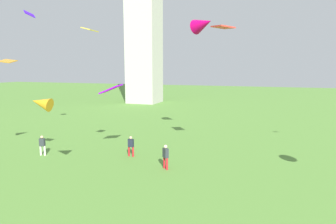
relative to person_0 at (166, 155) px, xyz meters
name	(u,v)px	position (x,y,z in m)	size (l,w,h in m)	color
person_0	(166,155)	(0.00, 0.00, 0.00)	(0.54, 0.52, 1.82)	red
person_2	(42,144)	(-11.00, -0.28, -0.06)	(0.52, 0.33, 1.71)	silver
person_3	(131,145)	(-3.79, 1.94, -0.05)	(0.54, 0.26, 1.73)	red
kite_flying_0	(223,27)	(3.56, 2.18, 9.21)	(1.91, 2.00, 0.33)	#EF362D
kite_flying_1	(111,89)	(-4.97, 0.98, 4.67)	(1.66, 1.19, 0.78)	#9808ED
kite_flying_4	(90,30)	(-4.82, -1.84, 8.90)	(0.73, 1.08, 0.27)	yellow
kite_flying_5	(203,24)	(1.01, 7.09, 10.20)	(2.54, 2.28, 1.69)	#BB0455
kite_flying_6	(30,14)	(-15.55, 4.01, 11.53)	(0.89, 1.24, 0.75)	#3F11DE
kite_flying_7	(8,61)	(-9.11, -4.77, 6.76)	(0.97, 0.69, 0.30)	#C18024
kite_flying_9	(41,103)	(-6.60, -4.80, 4.14)	(1.51, 1.10, 1.12)	orange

